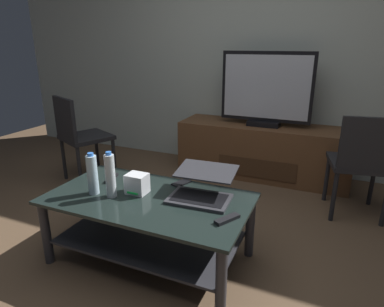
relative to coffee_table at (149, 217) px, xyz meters
name	(u,v)px	position (x,y,z in m)	size (l,w,h in m)	color
ground_plane	(168,266)	(0.14, -0.03, -0.32)	(7.68, 7.68, 0.00)	brown
back_wall	(256,41)	(0.14, 2.10, 1.08)	(6.40, 0.12, 2.80)	#A8B2A8
coffee_table	(149,217)	(0.00, 0.00, 0.00)	(1.29, 0.70, 0.46)	black
media_cabinet	(262,151)	(0.36, 1.78, -0.03)	(1.78, 0.52, 0.56)	brown
television	(266,91)	(0.36, 1.76, 0.61)	(0.92, 0.20, 0.75)	black
dining_chair	(362,161)	(1.27, 1.17, 0.18)	(0.51, 0.51, 0.87)	black
side_chair	(79,134)	(-1.31, 0.86, 0.20)	(0.58, 0.58, 0.89)	black
laptop	(202,187)	(0.31, 0.15, 0.20)	(0.40, 0.42, 0.16)	#333338
router_box	(137,184)	(-0.10, 0.03, 0.20)	(0.13, 0.11, 0.13)	silver
water_bottle_near	(110,176)	(-0.22, -0.08, 0.28)	(0.06, 0.06, 0.30)	silver
water_bottle_far	(92,174)	(-0.35, -0.09, 0.27)	(0.07, 0.07, 0.28)	silver
cell_phone	(182,183)	(0.10, 0.28, 0.14)	(0.07, 0.14, 0.01)	black
tv_remote	(227,219)	(0.55, -0.08, 0.15)	(0.04, 0.16, 0.02)	black
soundbar_remote	(112,178)	(-0.39, 0.14, 0.15)	(0.04, 0.16, 0.02)	black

